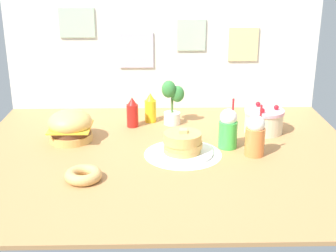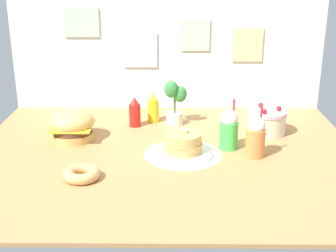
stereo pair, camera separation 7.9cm
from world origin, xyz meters
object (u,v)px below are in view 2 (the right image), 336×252
Objects in this scene: pancake_stack at (183,145)px; mustard_bottle at (153,108)px; layer_cake at (266,122)px; cream_soda_cup at (229,129)px; orange_float_cup at (256,137)px; donut_pink_glaze at (82,174)px; burger at (72,125)px; potted_plant at (174,101)px; ketchup_bottle at (135,113)px.

pancake_stack is 0.59m from mustard_bottle.
layer_cake is 0.83× the size of cream_soda_cup.
mustard_bottle is at bearing 135.45° from orange_float_cup.
layer_cake is 0.83× the size of orange_float_cup.
mustard_bottle is 0.64m from cream_soda_cup.
mustard_bottle is 0.67× the size of cream_soda_cup.
orange_float_cup is 0.95m from donut_pink_glaze.
pancake_stack is (0.65, -0.23, -0.03)m from burger.
pancake_stack is 1.11× the size of potted_plant.
ketchup_bottle is at bearing 75.17° from donut_pink_glaze.
orange_float_cup reaches higher than layer_cake.
potted_plant reaches higher than pancake_stack.
pancake_stack is at bearing 177.90° from orange_float_cup.
donut_pink_glaze is (-0.90, -0.29, -0.09)m from orange_float_cup.
cream_soda_cup is at bearing -33.20° from ketchup_bottle.
donut_pink_glaze is (-0.77, -0.40, -0.09)m from cream_soda_cup.
potted_plant is (-0.57, 0.16, 0.08)m from layer_cake.
ketchup_bottle is at bearing 122.71° from pancake_stack.
mustard_bottle is 0.92m from donut_pink_glaze.
potted_plant is (0.61, 0.28, 0.07)m from burger.
donut_pink_glaze is (0.15, -0.54, -0.06)m from burger.
cream_soda_cup is 0.51m from potted_plant.
burger is at bearing -155.55° from potted_plant.
mustard_bottle is (0.11, 0.09, 0.00)m from ketchup_bottle.
pancake_stack is 1.13× the size of cream_soda_cup.
mustard_bottle is at bearing 163.28° from layer_cake.
layer_cake is 1.34× the size of donut_pink_glaze.
cream_soda_cup is 1.61× the size of donut_pink_glaze.
ketchup_bottle is 0.27m from potted_plant.
burger is at bearing 166.93° from orange_float_cup.
potted_plant is at bearing 9.28° from ketchup_bottle.
cream_soda_cup is 1.00× the size of orange_float_cup.
layer_cake is 1.25× the size of mustard_bottle.
ketchup_bottle is at bearing 33.54° from burger.
donut_pink_glaze is 0.94m from potted_plant.
potted_plant reaches higher than mustard_bottle.
pancake_stack is 1.70× the size of ketchup_bottle.
cream_soda_cup is (0.56, -0.37, 0.02)m from ketchup_bottle.
potted_plant reaches higher than ketchup_bottle.
burger is 0.69m from pancake_stack.
donut_pink_glaze is at bearing -162.01° from orange_float_cup.
layer_cake reaches higher than donut_pink_glaze.
layer_cake reaches higher than pancake_stack.
cream_soda_cup is at bearing 27.77° from donut_pink_glaze.
mustard_bottle is (-0.18, 0.56, 0.03)m from pancake_stack.
orange_float_cup is at bearing -34.62° from ketchup_bottle.
burger is at bearing -174.45° from layer_cake.
donut_pink_glaze is at bearing -119.42° from potted_plant.
cream_soda_cup reaches higher than pancake_stack.
cream_soda_cup is 0.98× the size of potted_plant.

